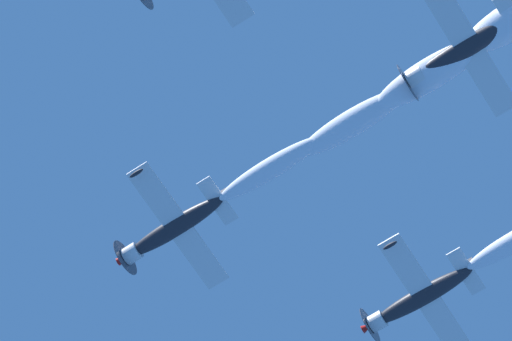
# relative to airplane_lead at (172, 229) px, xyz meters

# --- Properties ---
(airplane_lead) EXTENTS (9.03, 8.06, 2.64)m
(airplane_lead) POSITION_rel_airplane_lead_xyz_m (0.00, 0.00, 0.00)
(airplane_lead) COLOR #232328
(airplane_right_wingman) EXTENTS (9.03, 8.05, 2.63)m
(airplane_right_wingman) POSITION_rel_airplane_lead_xyz_m (11.98, -10.22, -0.98)
(airplane_right_wingman) COLOR #232328
(airplane_slot_tail) EXTENTS (9.04, 8.06, 2.54)m
(airplane_slot_tail) POSITION_rel_airplane_lead_xyz_m (-0.24, -20.36, -0.56)
(airplane_slot_tail) COLOR #232328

